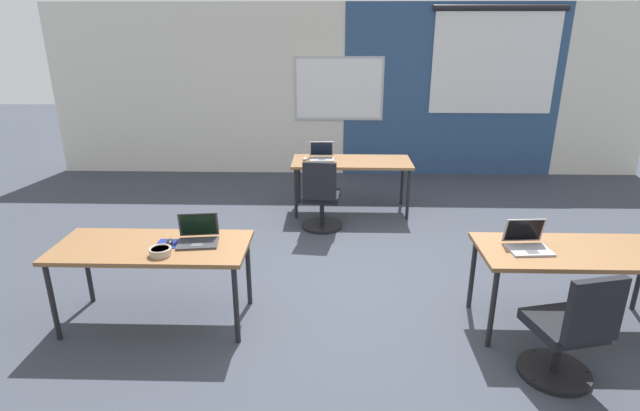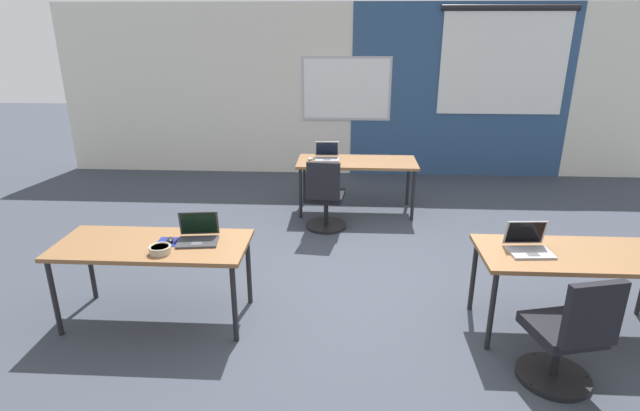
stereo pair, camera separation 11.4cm
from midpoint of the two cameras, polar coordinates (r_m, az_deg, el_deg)
ground_plane at (r=4.95m, az=5.07°, el=-9.55°), size 24.00×24.00×0.00m
back_wall_assembly at (r=8.57m, az=5.03°, el=12.99°), size 10.00×0.27×2.80m
desk_near_left at (r=4.40m, az=-17.93°, el=-4.84°), size 1.60×0.70×0.72m
desk_near_right at (r=4.55m, az=28.30°, el=-5.52°), size 1.60×0.70×0.72m
desk_far_center at (r=6.75m, az=4.73°, el=4.64°), size 1.60×0.70×0.72m
laptop_far_left at (r=6.80m, az=1.29°, el=5.75°), size 0.34×0.31×0.23m
mouse_far_left at (r=6.76m, az=-0.65°, el=5.40°), size 0.07×0.11×0.03m
chair_far_left at (r=6.18m, az=1.14°, el=0.51°), size 0.52×0.56×0.92m
laptop_near_left_inner at (r=4.30m, az=-13.08°, el=-3.34°), size 0.36×0.32×0.23m
mousepad_near_left_inner at (r=4.35m, az=-16.08°, el=-4.04°), size 0.22×0.19×0.00m
mouse_near_left_inner at (r=4.34m, az=-16.11°, el=-3.81°), size 0.08×0.11×0.03m
laptop_near_right_inner at (r=4.36m, az=23.52°, el=-4.23°), size 0.35×0.31×0.23m
chair_near_right_inner at (r=3.98m, az=27.26°, el=-13.61°), size 0.53×0.58×0.92m
snack_bowl at (r=4.15m, az=-17.14°, el=-4.80°), size 0.18×0.18×0.06m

